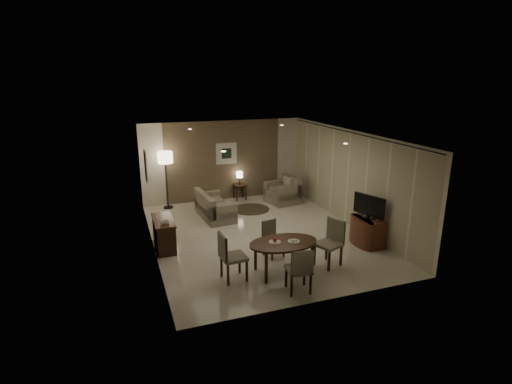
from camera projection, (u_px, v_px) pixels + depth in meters
name	position (u px, v px, depth m)	size (l,w,h in m)	color
room_shell	(253.00, 183.00, 10.76)	(5.50, 7.00, 2.70)	beige
taupe_accent	(224.00, 161.00, 13.55)	(3.96, 0.03, 2.70)	brown
curtain_wall	(348.00, 179.00, 11.27)	(0.08, 6.70, 2.58)	beige
curtain_rod	(351.00, 132.00, 10.90)	(0.03, 0.03, 6.80)	black
art_back_frame	(226.00, 153.00, 13.49)	(0.72, 0.03, 0.72)	silver
art_back_canvas	(227.00, 154.00, 13.47)	(0.34, 0.01, 0.34)	black
art_left_frame	(146.00, 166.00, 10.47)	(0.03, 0.60, 0.80)	silver
art_left_canvas	(146.00, 166.00, 10.47)	(0.01, 0.46, 0.64)	gray
downlight_nl	(224.00, 151.00, 7.95)	(0.10, 0.10, 0.01)	white
downlight_nr	(346.00, 144.00, 8.85)	(0.10, 0.10, 0.01)	white
downlight_fl	(190.00, 129.00, 11.20)	(0.10, 0.10, 0.01)	white
downlight_fr	(282.00, 125.00, 12.10)	(0.10, 0.10, 0.01)	white
console_desk	(164.00, 234.00, 9.87)	(0.48, 1.20, 0.75)	#482917
telephone	(165.00, 222.00, 9.48)	(0.20, 0.14, 0.09)	white
tv_cabinet	(368.00, 231.00, 10.10)	(0.48, 0.90, 0.70)	brown
flat_tv	(369.00, 206.00, 9.91)	(0.06, 0.88, 0.60)	black
dining_table	(283.00, 257.00, 8.64)	(1.51, 0.95, 0.71)	#482917
chair_near	(298.00, 269.00, 7.85)	(0.47, 0.47, 0.96)	gray
chair_far	(274.00, 239.00, 9.40)	(0.41, 0.41, 0.86)	gray
chair_left	(234.00, 256.00, 8.31)	(0.50, 0.50, 1.03)	gray
chair_right	(328.00, 244.00, 8.91)	(0.51, 0.51, 1.05)	gray
plate_a	(275.00, 242.00, 8.53)	(0.26, 0.26, 0.02)	white
plate_b	(294.00, 241.00, 8.56)	(0.26, 0.26, 0.02)	white
fruit_apple	(275.00, 240.00, 8.51)	(0.09, 0.09, 0.09)	red
napkin	(294.00, 240.00, 8.56)	(0.12, 0.08, 0.03)	white
round_rug	(251.00, 209.00, 12.82)	(1.21, 1.21, 0.01)	#443C26
sofa	(215.00, 205.00, 12.02)	(0.82, 1.65, 0.77)	gray
armchair	(283.00, 190.00, 13.39)	(0.98, 0.93, 0.87)	gray
side_table	(240.00, 192.00, 13.79)	(0.42, 0.42, 0.53)	black
table_lamp	(240.00, 177.00, 13.66)	(0.22, 0.22, 0.50)	#FFEAC1
floor_lamp	(167.00, 180.00, 12.71)	(0.47, 0.47, 1.84)	#FFE5B7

